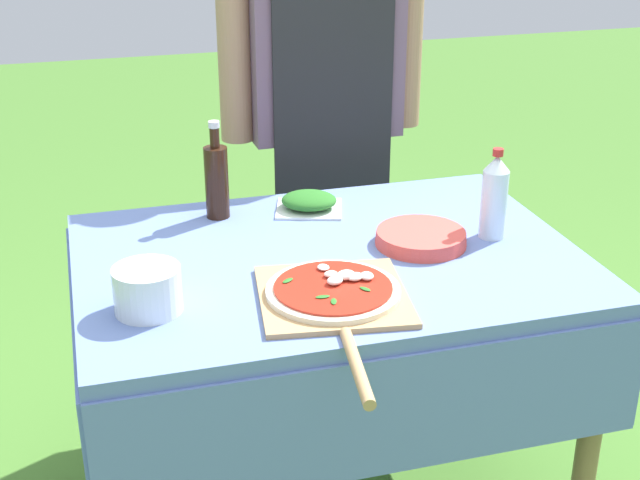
% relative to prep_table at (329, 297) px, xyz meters
% --- Properties ---
extents(prep_table, '(1.20, 0.85, 0.79)m').
position_rel_prep_table_xyz_m(prep_table, '(0.00, 0.00, 0.00)').
color(prep_table, '#607AB7').
rests_on(prep_table, ground).
extents(person_cook, '(0.64, 0.22, 1.70)m').
position_rel_prep_table_xyz_m(person_cook, '(0.20, 0.73, 0.33)').
color(person_cook, '#333D56').
rests_on(person_cook, ground).
extents(pizza_on_peel, '(0.35, 0.59, 0.05)m').
position_rel_prep_table_xyz_m(pizza_on_peel, '(-0.06, -0.23, 0.13)').
color(pizza_on_peel, tan).
rests_on(pizza_on_peel, prep_table).
extents(oil_bottle, '(0.06, 0.06, 0.26)m').
position_rel_prep_table_xyz_m(oil_bottle, '(-0.21, 0.31, 0.21)').
color(oil_bottle, black).
rests_on(oil_bottle, prep_table).
extents(water_bottle, '(0.06, 0.06, 0.23)m').
position_rel_prep_table_xyz_m(water_bottle, '(0.42, -0.01, 0.22)').
color(water_bottle, silver).
rests_on(water_bottle, prep_table).
extents(herb_container, '(0.21, 0.19, 0.05)m').
position_rel_prep_table_xyz_m(herb_container, '(0.03, 0.29, 0.14)').
color(herb_container, silver).
rests_on(herb_container, prep_table).
extents(mixing_tub, '(0.14, 0.14, 0.10)m').
position_rel_prep_table_xyz_m(mixing_tub, '(-0.44, -0.16, 0.16)').
color(mixing_tub, silver).
rests_on(mixing_tub, prep_table).
extents(plate_stack, '(0.22, 0.22, 0.03)m').
position_rel_prep_table_xyz_m(plate_stack, '(0.23, -0.01, 0.13)').
color(plate_stack, '#DB4C42').
rests_on(plate_stack, prep_table).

